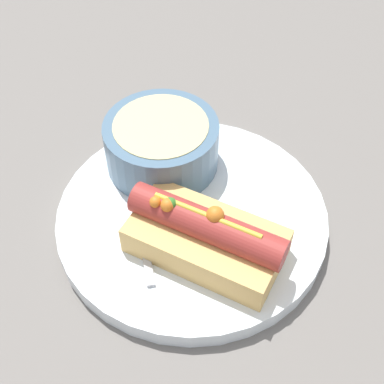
# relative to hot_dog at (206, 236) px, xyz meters

# --- Properties ---
(ground_plane) EXTENTS (4.00, 4.00, 0.00)m
(ground_plane) POSITION_rel_hot_dog_xyz_m (-0.02, 0.04, -0.04)
(ground_plane) COLOR slate
(dinner_plate) EXTENTS (0.27, 0.27, 0.02)m
(dinner_plate) POSITION_rel_hot_dog_xyz_m (-0.02, 0.04, -0.03)
(dinner_plate) COLOR white
(dinner_plate) RESTS_ON ground_plane
(hot_dog) EXTENTS (0.16, 0.11, 0.06)m
(hot_dog) POSITION_rel_hot_dog_xyz_m (0.00, 0.00, 0.00)
(hot_dog) COLOR #DBAD60
(hot_dog) RESTS_ON dinner_plate
(soup_bowl) EXTENTS (0.12, 0.12, 0.05)m
(soup_bowl) POSITION_rel_hot_dog_xyz_m (-0.07, 0.10, 0.01)
(soup_bowl) COLOR slate
(soup_bowl) RESTS_ON dinner_plate
(spoon) EXTENTS (0.08, 0.15, 0.01)m
(spoon) POSITION_rel_hot_dog_xyz_m (-0.09, 0.06, -0.02)
(spoon) COLOR #B7B7BC
(spoon) RESTS_ON dinner_plate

